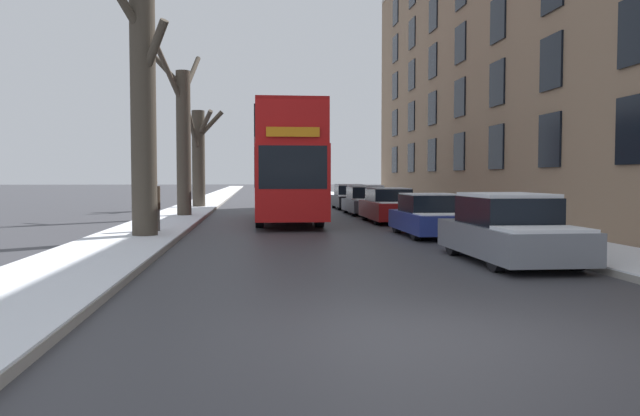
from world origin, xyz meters
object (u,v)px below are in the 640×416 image
bare_tree_left_0 (142,97)px  parked_car_2 (389,206)px  parked_car_0 (509,231)px  parked_car_3 (365,201)px  bare_tree_left_2 (199,156)px  pedestrian_left_sidewalk (154,204)px  bare_tree_left_1 (183,136)px  parked_car_1 (431,216)px  double_decker_bus (285,160)px  parked_car_4 (349,198)px

bare_tree_left_0 → parked_car_2: bare_tree_left_0 is taller
parked_car_0 → parked_car_3: size_ratio=1.05×
parked_car_2 → bare_tree_left_2: bearing=126.8°
bare_tree_left_2 → parked_car_3: bearing=-35.4°
parked_car_0 → pedestrian_left_sidewalk: pedestrian_left_sidewalk is taller
parked_car_3 → bare_tree_left_2: bearing=144.6°
parked_car_2 → bare_tree_left_1: bearing=159.3°
bare_tree_left_1 → parked_car_0: 17.97m
parked_car_1 → parked_car_2: parked_car_2 is taller
bare_tree_left_2 → pedestrian_left_sidewalk: 16.81m
double_decker_bus → bare_tree_left_0: bearing=-121.0°
bare_tree_left_2 → parked_car_3: 10.94m
bare_tree_left_0 → parked_car_1: bare_tree_left_0 is taller
bare_tree_left_0 → parked_car_0: size_ratio=2.09×
parked_car_2 → pedestrian_left_sidewalk: pedestrian_left_sidewalk is taller
double_decker_bus → parked_car_2: 4.72m
bare_tree_left_0 → parked_car_0: (8.71, -5.59, -3.49)m
bare_tree_left_1 → parked_car_0: bearing=-60.7°
parked_car_4 → pedestrian_left_sidewalk: bearing=-118.5°
bare_tree_left_2 → double_decker_bus: bare_tree_left_2 is taller
parked_car_0 → parked_car_1: size_ratio=1.09×
bare_tree_left_2 → parked_car_1: bare_tree_left_2 is taller
bare_tree_left_1 → parked_car_2: size_ratio=1.70×
bare_tree_left_0 → parked_car_2: bearing=37.1°
bare_tree_left_2 → parked_car_3: (8.69, -6.19, -2.42)m
bare_tree_left_1 → parked_car_4: bare_tree_left_1 is taller
bare_tree_left_0 → bare_tree_left_1: (0.03, 9.85, -0.47)m
bare_tree_left_0 → pedestrian_left_sidewalk: size_ratio=5.15×
parked_car_4 → bare_tree_left_0: bearing=-116.6°
parked_car_2 → parked_car_4: 10.83m
bare_tree_left_0 → parked_car_1: 9.42m
bare_tree_left_1 → parked_car_3: bearing=13.9°
bare_tree_left_1 → parked_car_0: (8.67, -15.45, -3.02)m
parked_car_3 → parked_car_4: (0.00, 5.42, 0.00)m
parked_car_0 → parked_car_3: parked_car_0 is taller
double_decker_bus → parked_car_0: (4.22, -13.06, -1.90)m
parked_car_0 → parked_car_2: size_ratio=0.97×
parked_car_1 → parked_car_4: bearing=90.0°
double_decker_bus → parked_car_0: 13.86m
parked_car_1 → pedestrian_left_sidewalk: 8.73m
parked_car_2 → pedestrian_left_sidewalk: bearing=-149.6°
pedestrian_left_sidewalk → parked_car_2: bearing=36.2°
bare_tree_left_2 → parked_car_4: 9.06m
parked_car_1 → parked_car_3: parked_car_3 is taller
bare_tree_left_2 → parked_car_2: bare_tree_left_2 is taller
bare_tree_left_2 → parked_car_2: (8.69, -11.60, -2.43)m
bare_tree_left_0 → pedestrian_left_sidewalk: (0.05, 1.50, -3.19)m
bare_tree_left_2 → parked_car_4: (8.69, -0.77, -2.42)m
parked_car_3 → parked_car_2: bearing=-90.0°
parked_car_3 → bare_tree_left_1: bearing=-166.1°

